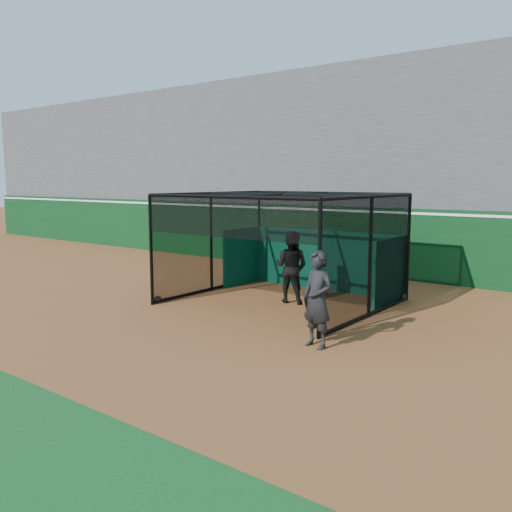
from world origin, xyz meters
The scene contains 6 objects.
ground centered at (0.00, 0.00, 0.00)m, with size 120.00×120.00×0.00m, color brown.
outfield_wall centered at (0.00, 8.50, 1.29)m, with size 50.00×0.50×2.50m.
grandstand centered at (0.00, 12.27, 4.48)m, with size 50.00×7.85×8.95m.
batting_cage centered at (0.87, 2.80, 1.53)m, with size 5.51×5.04×3.07m.
batter centered at (1.07, 2.97, 1.03)m, with size 1.00×0.78×2.06m, color black.
on_deck_player centered at (3.86, -0.22, 1.02)m, with size 0.83×0.63×2.04m.
Camera 1 is at (9.56, -9.69, 3.47)m, focal length 38.00 mm.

